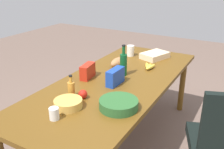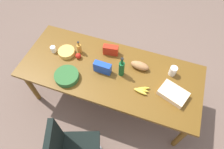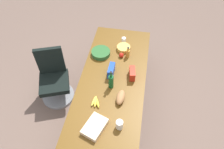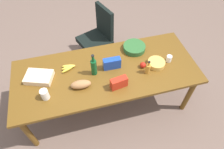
{
  "view_description": "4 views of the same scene",
  "coord_description": "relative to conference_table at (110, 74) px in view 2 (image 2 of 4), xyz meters",
  "views": [
    {
      "loc": [
        -2.0,
        -1.09,
        1.74
      ],
      "look_at": [
        -0.09,
        -0.01,
        0.85
      ],
      "focal_mm": 41.0,
      "sensor_mm": 36.0,
      "label": 1
    },
    {
      "loc": [
        0.49,
        -1.32,
        2.81
      ],
      "look_at": [
        0.06,
        -0.09,
        0.81
      ],
      "focal_mm": 31.13,
      "sensor_mm": 36.0,
      "label": 2
    },
    {
      "loc": [
        1.98,
        0.34,
        3.22
      ],
      "look_at": [
        -0.03,
        -0.02,
        0.81
      ],
      "focal_mm": 34.48,
      "sensor_mm": 36.0,
      "label": 3
    },
    {
      "loc": [
        0.35,
        1.59,
        2.68
      ],
      "look_at": [
        -0.05,
        0.1,
        0.78
      ],
      "focal_mm": 31.93,
      "sensor_mm": 36.0,
      "label": 4
    }
  ],
  "objects": [
    {
      "name": "apple_red",
      "position": [
        -0.47,
        0.06,
        0.11
      ],
      "size": [
        0.08,
        0.08,
        0.08
      ],
      "primitive_type": "sphere",
      "rotation": [
        0.0,
        0.0,
        0.09
      ],
      "color": "red",
      "rests_on": "conference_table"
    },
    {
      "name": "chip_bag_red",
      "position": [
        -0.09,
        0.27,
        0.14
      ],
      "size": [
        0.21,
        0.11,
        0.14
      ],
      "primitive_type": "cube",
      "rotation": [
        0.0,
        0.0,
        0.16
      ],
      "color": "red",
      "rests_on": "conference_table"
    },
    {
      "name": "banana_bunch",
      "position": [
        0.46,
        -0.16,
        0.1
      ],
      "size": [
        0.19,
        0.13,
        0.04
      ],
      "color": "yellow",
      "rests_on": "conference_table"
    },
    {
      "name": "ground_plane",
      "position": [
        0.0,
        0.0,
        -0.68
      ],
      "size": [
        10.0,
        10.0,
        0.0
      ],
      "primitive_type": "plane",
      "color": "#6E584D"
    },
    {
      "name": "conference_table",
      "position": [
        0.0,
        0.0,
        0.0
      ],
      "size": [
        2.34,
        0.96,
        0.75
      ],
      "color": "brown",
      "rests_on": "ground"
    },
    {
      "name": "mayo_jar",
      "position": [
        0.76,
        0.21,
        0.14
      ],
      "size": [
        0.11,
        0.11,
        0.13
      ],
      "primitive_type": "cylinder",
      "rotation": [
        0.0,
        0.0,
        -0.25
      ],
      "color": "white",
      "rests_on": "conference_table"
    },
    {
      "name": "bread_loaf",
      "position": [
        0.34,
        0.17,
        0.12
      ],
      "size": [
        0.25,
        0.13,
        0.1
      ],
      "primitive_type": "ellipsoid",
      "rotation": [
        0.0,
        0.0,
        -0.07
      ],
      "color": "#A87345",
      "rests_on": "conference_table"
    },
    {
      "name": "salad_bowl",
      "position": [
        -0.47,
        -0.28,
        0.11
      ],
      "size": [
        0.35,
        0.35,
        0.07
      ],
      "primitive_type": "cylinder",
      "rotation": [
        0.0,
        0.0,
        -0.18
      ],
      "color": "#2B5F2D",
      "rests_on": "conference_table"
    },
    {
      "name": "wine_bottle",
      "position": [
        0.15,
        -0.0,
        0.19
      ],
      "size": [
        0.08,
        0.08,
        0.32
      ],
      "color": "#104F24",
      "rests_on": "conference_table"
    },
    {
      "name": "chip_bag_blue",
      "position": [
        -0.09,
        -0.04,
        0.15
      ],
      "size": [
        0.22,
        0.08,
        0.15
      ],
      "primitive_type": "cube",
      "rotation": [
        0.0,
        0.0,
        -0.02
      ],
      "color": "#1A42AD",
      "rests_on": "conference_table"
    },
    {
      "name": "sheet_cake",
      "position": [
        0.82,
        -0.08,
        0.11
      ],
      "size": [
        0.38,
        0.32,
        0.07
      ],
      "primitive_type": "cube",
      "rotation": [
        0.0,
        0.0,
        -0.35
      ],
      "color": "beige",
      "rests_on": "conference_table"
    },
    {
      "name": "chip_bowl",
      "position": [
        -0.65,
        0.07,
        0.1
      ],
      "size": [
        0.27,
        0.27,
        0.06
      ],
      "primitive_type": "cylinder",
      "rotation": [
        0.0,
        0.0,
        -0.27
      ],
      "color": "gold",
      "rests_on": "conference_table"
    },
    {
      "name": "dressing_bottle",
      "position": [
        -0.49,
        0.16,
        0.15
      ],
      "size": [
        0.07,
        0.07,
        0.2
      ],
      "color": "#C3842F",
      "rests_on": "conference_table"
    },
    {
      "name": "paper_cup",
      "position": [
        -0.83,
        0.05,
        0.12
      ],
      "size": [
        0.08,
        0.08,
        0.09
      ],
      "primitive_type": "cylinder",
      "rotation": [
        0.0,
        0.0,
        -0.16
      ],
      "color": "white",
      "rests_on": "conference_table"
    }
  ]
}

